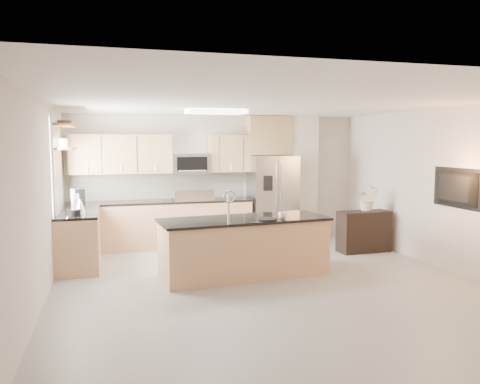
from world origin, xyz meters
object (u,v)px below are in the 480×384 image
object	(u,v)px
range	(192,222)
coffee_maker	(78,199)
credenza	(364,231)
flower_vase	(367,192)
microwave	(191,164)
refrigerator	(272,199)
platter	(266,219)
television	(453,188)
cup	(282,215)
bowl	(65,122)
kettle	(80,206)
blender	(75,206)
island	(244,247)

from	to	relation	value
range	coffee_maker	size ratio (longest dim) A/B	3.40
credenza	flower_vase	world-z (taller)	flower_vase
microwave	refrigerator	bearing A→B (deg)	-5.86
platter	television	xyz separation A→B (m)	(2.82, -0.59, 0.45)
refrigerator	cup	bearing A→B (deg)	-105.82
flower_vase	bowl	bearing A→B (deg)	174.37
kettle	coffee_maker	xyz separation A→B (m)	(-0.07, 0.60, 0.04)
television	kettle	bearing A→B (deg)	71.47
blender	credenza	bearing A→B (deg)	2.16
refrigerator	credenza	size ratio (longest dim) A/B	1.85
range	kettle	xyz separation A→B (m)	(-2.02, -1.27, 0.57)
range	island	xyz separation A→B (m)	(0.41, -2.31, -0.02)
kettle	flower_vase	size ratio (longest dim) A/B	0.38
coffee_maker	television	xyz separation A→B (m)	(5.61, -2.45, 0.27)
refrigerator	island	size ratio (longest dim) A/B	0.67
range	microwave	distance (m)	1.16
microwave	television	distance (m)	4.79
cup	coffee_maker	world-z (taller)	coffee_maker
microwave	bowl	size ratio (longest dim) A/B	1.95
refrigerator	kettle	size ratio (longest dim) A/B	6.66
credenza	platter	xyz separation A→B (m)	(-2.33, -1.14, 0.52)
microwave	range	bearing A→B (deg)	-90.00
microwave	flower_vase	bearing A→B (deg)	-24.94
kettle	bowl	xyz separation A→B (m)	(-0.23, 0.47, 1.35)
refrigerator	platter	distance (m)	2.66
flower_vase	island	bearing A→B (deg)	-159.85
bowl	credenza	bearing A→B (deg)	-6.44
coffee_maker	range	bearing A→B (deg)	17.63
range	island	size ratio (longest dim) A/B	0.43
island	microwave	bearing A→B (deg)	94.58
kettle	television	size ratio (longest dim) A/B	0.25
range	credenza	world-z (taller)	range
blender	television	distance (m)	5.80
cup	television	distance (m)	2.65
television	microwave	bearing A→B (deg)	47.25
range	platter	size ratio (longest dim) A/B	3.42
refrigerator	cup	size ratio (longest dim) A/B	13.71
credenza	kettle	distance (m)	5.09
platter	coffee_maker	bearing A→B (deg)	146.27
bowl	coffee_maker	bearing A→B (deg)	39.53
range	flower_vase	distance (m)	3.44
cup	flower_vase	bearing A→B (deg)	29.06
microwave	cup	distance (m)	2.89
credenza	bowl	xyz separation A→B (m)	(-5.27, 0.59, 2.00)
range	platter	world-z (taller)	range
credenza	blender	world-z (taller)	blender
platter	credenza	bearing A→B (deg)	26.07
coffee_maker	kettle	bearing A→B (deg)	-83.34
platter	television	bearing A→B (deg)	-11.91
bowl	kettle	bearing A→B (deg)	-64.51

